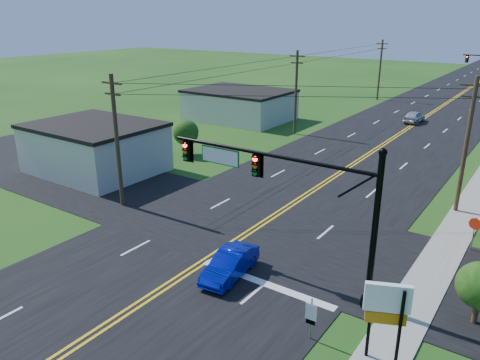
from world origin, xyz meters
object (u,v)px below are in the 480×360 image
Objects in this scene: blue_car at (230,265)px; stop_sign at (475,227)px; signal_mast_main at (284,189)px; route_sign at (311,316)px.

stop_sign is at bearing 39.08° from blue_car.
signal_mast_main is 2.81× the size of blue_car.
route_sign is 0.97× the size of stop_sign.
route_sign is at bearing -46.13° from signal_mast_main.
blue_car is at bearing -148.06° from signal_mast_main.
route_sign is at bearing -94.94° from stop_sign.
signal_mast_main reaches higher than stop_sign.
route_sign reaches higher than blue_car.
signal_mast_main is 6.03m from route_sign.
blue_car is 5.94m from route_sign.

